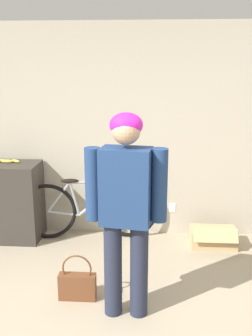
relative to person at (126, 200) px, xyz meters
The scene contains 7 objects.
wall_back 1.77m from the person, 92.43° to the left, with size 8.00×0.07×2.60m.
side_shelf 2.17m from the person, 136.08° to the left, with size 0.70×0.50×0.96m.
person is the anchor object (origin of this frame).
bicycle 1.75m from the person, 110.23° to the left, with size 1.72×0.46×0.78m.
banana 2.16m from the person, 135.75° to the left, with size 0.32×0.09×0.04m.
handbag 1.02m from the person, 158.39° to the left, with size 0.34×0.11×0.44m.
cardboard_box 1.92m from the person, 55.36° to the left, with size 0.54×0.38×0.28m.
Camera 1 is at (0.27, -2.18, 2.11)m, focal length 42.00 mm.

